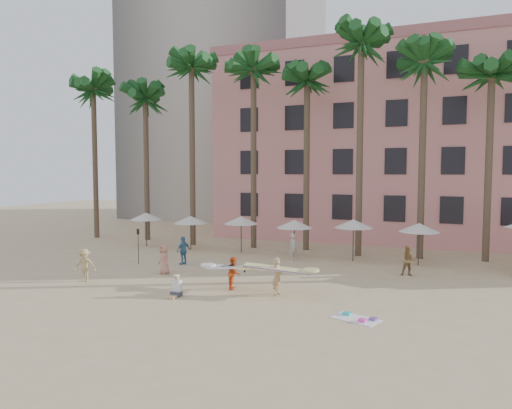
{
  "coord_description": "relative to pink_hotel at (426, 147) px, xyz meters",
  "views": [
    {
      "loc": [
        7.89,
        -17.14,
        5.76
      ],
      "look_at": [
        -1.25,
        6.0,
        4.0
      ],
      "focal_mm": 32.0,
      "sensor_mm": 36.0,
      "label": 1
    }
  ],
  "objects": [
    {
      "name": "ground",
      "position": [
        -7.0,
        -26.0,
        -8.0
      ],
      "size": [
        120.0,
        120.0,
        0.0
      ],
      "primitive_type": "plane",
      "color": "#D1B789",
      "rests_on": "ground"
    },
    {
      "name": "pink_hotel",
      "position": [
        0.0,
        0.0,
        0.0
      ],
      "size": [
        35.0,
        14.0,
        16.0
      ],
      "primitive_type": "cube",
      "color": "#E08C88",
      "rests_on": "ground"
    },
    {
      "name": "grey_tower",
      "position": [
        -25.0,
        12.0,
        17.0
      ],
      "size": [
        22.0,
        18.0,
        50.0
      ],
      "primitive_type": "cube",
      "color": "#A89E8E",
      "rests_on": "ground"
    },
    {
      "name": "palm_row",
      "position": [
        -6.49,
        -11.0,
        4.97
      ],
      "size": [
        44.4,
        5.4,
        16.3
      ],
      "color": "brown",
      "rests_on": "ground"
    },
    {
      "name": "umbrella_row",
      "position": [
        -10.0,
        -13.5,
        -5.67
      ],
      "size": [
        22.5,
        2.7,
        2.73
      ],
      "color": "#332B23",
      "rests_on": "ground"
    },
    {
      "name": "beach_towel",
      "position": [
        -1.84,
        -25.35,
        -7.97
      ],
      "size": [
        2.03,
        1.54,
        0.14
      ],
      "color": "white",
      "rests_on": "ground"
    },
    {
      "name": "carrier_yellow",
      "position": [
        -5.91,
        -23.18,
        -6.99
      ],
      "size": [
        3.23,
        1.35,
        1.79
      ],
      "color": "tan",
      "rests_on": "ground"
    },
    {
      "name": "carrier_white",
      "position": [
        -8.3,
        -22.84,
        -7.14
      ],
      "size": [
        2.78,
        1.07,
        1.59
      ],
      "color": "#DE4C17",
      "rests_on": "ground"
    },
    {
      "name": "beachgoers",
      "position": [
        -10.78,
        -19.97,
        -7.13
      ],
      "size": [
        16.92,
        10.47,
        1.77
      ],
      "color": "teal",
      "rests_on": "ground"
    },
    {
      "name": "paddle",
      "position": [
        -16.4,
        -19.5,
        -6.59
      ],
      "size": [
        0.18,
        0.04,
        2.23
      ],
      "color": "black",
      "rests_on": "ground"
    },
    {
      "name": "seated_man",
      "position": [
        -10.21,
        -25.16,
        -7.65
      ],
      "size": [
        0.44,
        0.77,
        1.0
      ],
      "color": "#3F3F4C",
      "rests_on": "ground"
    }
  ]
}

